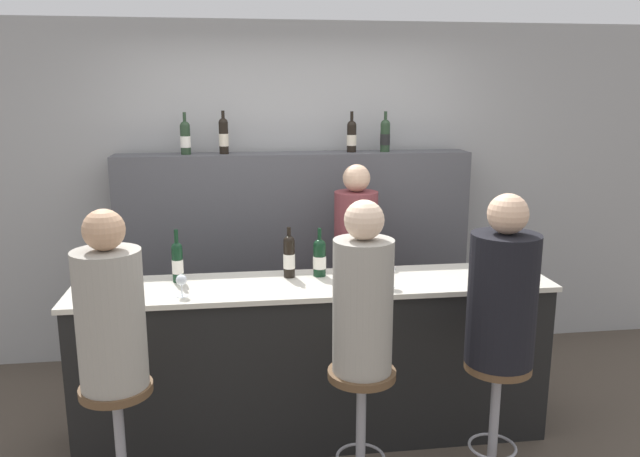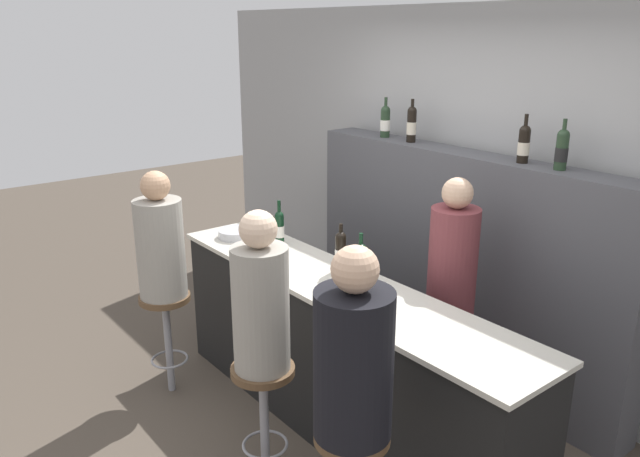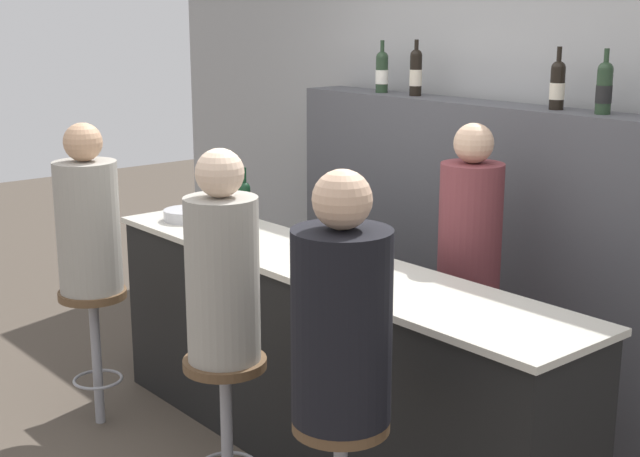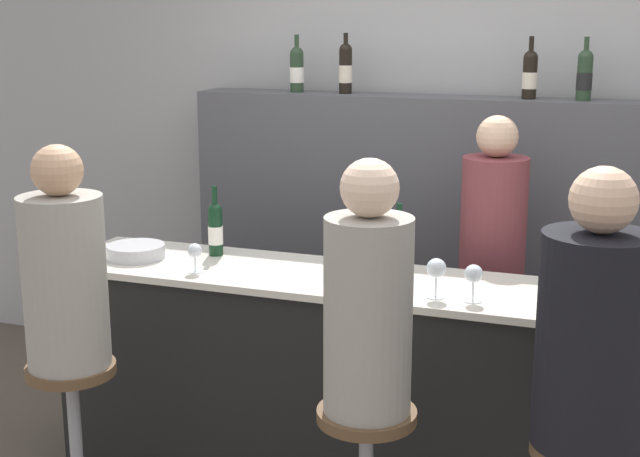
# 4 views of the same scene
# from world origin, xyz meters

# --- Properties ---
(wall_back) EXTENTS (6.40, 0.05, 2.60)m
(wall_back) POSITION_xyz_m (0.00, 1.61, 1.30)
(wall_back) COLOR #9E9E9E
(wall_back) RESTS_ON ground_plane
(bar_counter) EXTENTS (2.81, 0.56, 0.99)m
(bar_counter) POSITION_xyz_m (0.00, 0.26, 0.49)
(bar_counter) COLOR black
(bar_counter) RESTS_ON ground_plane
(back_bar_cabinet) EXTENTS (2.63, 0.28, 1.64)m
(back_bar_cabinet) POSITION_xyz_m (0.00, 1.39, 0.82)
(back_bar_cabinet) COLOR #4C4C51
(back_bar_cabinet) RESTS_ON ground_plane
(wine_bottle_counter_0) EXTENTS (0.07, 0.07, 0.31)m
(wine_bottle_counter_0) POSITION_xyz_m (-0.79, 0.39, 1.11)
(wine_bottle_counter_0) COLOR black
(wine_bottle_counter_0) RESTS_ON bar_counter
(wine_bottle_counter_1) EXTENTS (0.07, 0.07, 0.31)m
(wine_bottle_counter_1) POSITION_xyz_m (-0.14, 0.39, 1.12)
(wine_bottle_counter_1) COLOR black
(wine_bottle_counter_1) RESTS_ON bar_counter
(wine_bottle_counter_2) EXTENTS (0.08, 0.08, 0.30)m
(wine_bottle_counter_2) POSITION_xyz_m (0.05, 0.39, 1.10)
(wine_bottle_counter_2) COLOR black
(wine_bottle_counter_2) RESTS_ON bar_counter
(wine_bottle_backbar_0) EXTENTS (0.07, 0.07, 0.30)m
(wine_bottle_backbar_0) POSITION_xyz_m (-0.79, 1.39, 1.76)
(wine_bottle_backbar_0) COLOR #233823
(wine_bottle_backbar_0) RESTS_ON back_bar_cabinet
(wine_bottle_backbar_1) EXTENTS (0.07, 0.07, 0.31)m
(wine_bottle_backbar_1) POSITION_xyz_m (-0.52, 1.39, 1.77)
(wine_bottle_backbar_1) COLOR black
(wine_bottle_backbar_1) RESTS_ON back_bar_cabinet
(wine_bottle_backbar_2) EXTENTS (0.07, 0.07, 0.30)m
(wine_bottle_backbar_2) POSITION_xyz_m (0.43, 1.39, 1.76)
(wine_bottle_backbar_2) COLOR black
(wine_bottle_backbar_2) RESTS_ON back_bar_cabinet
(wine_bottle_backbar_3) EXTENTS (0.07, 0.07, 0.30)m
(wine_bottle_backbar_3) POSITION_xyz_m (0.68, 1.39, 1.76)
(wine_bottle_backbar_3) COLOR #233823
(wine_bottle_backbar_3) RESTS_ON back_bar_cabinet
(wine_glass_0) EXTENTS (0.07, 0.07, 0.12)m
(wine_glass_0) POSITION_xyz_m (-0.75, 0.11, 1.07)
(wine_glass_0) COLOR silver
(wine_glass_0) RESTS_ON bar_counter
(wine_glass_1) EXTENTS (0.07, 0.07, 0.15)m
(wine_glass_1) POSITION_xyz_m (0.27, 0.11, 1.10)
(wine_glass_1) COLOR silver
(wine_glass_1) RESTS_ON bar_counter
(wine_glass_2) EXTENTS (0.07, 0.07, 0.14)m
(wine_glass_2) POSITION_xyz_m (0.41, 0.11, 1.09)
(wine_glass_2) COLOR silver
(wine_glass_2) RESTS_ON bar_counter
(metal_bowl) EXTENTS (0.26, 0.26, 0.06)m
(metal_bowl) POSITION_xyz_m (-1.11, 0.23, 1.02)
(metal_bowl) COLOR #B7B7BC
(metal_bowl) RESTS_ON bar_counter
(bar_stool_left) EXTENTS (0.34, 0.34, 0.72)m
(bar_stool_left) POSITION_xyz_m (-1.04, -0.39, 0.56)
(bar_stool_left) COLOR gray
(bar_stool_left) RESTS_ON ground_plane
(guest_seated_left) EXTENTS (0.31, 0.31, 0.85)m
(guest_seated_left) POSITION_xyz_m (-1.04, -0.39, 1.10)
(guest_seated_left) COLOR gray
(guest_seated_left) RESTS_ON bar_stool_left
(bar_stool_middle) EXTENTS (0.34, 0.34, 0.72)m
(bar_stool_middle) POSITION_xyz_m (0.15, -0.39, 0.56)
(bar_stool_middle) COLOR gray
(bar_stool_middle) RESTS_ON ground_plane
(guest_seated_middle) EXTENTS (0.30, 0.30, 0.86)m
(guest_seated_middle) POSITION_xyz_m (0.15, -0.39, 1.11)
(guest_seated_middle) COLOR gray
(guest_seated_middle) RESTS_ON bar_stool_middle
(bar_stool_right) EXTENTS (0.34, 0.34, 0.72)m
(bar_stool_right) POSITION_xyz_m (0.87, -0.39, 0.56)
(bar_stool_right) COLOR gray
(bar_stool_right) RESTS_ON ground_plane
(guest_seated_right) EXTENTS (0.35, 0.35, 0.88)m
(guest_seated_right) POSITION_xyz_m (0.87, -0.39, 1.10)
(guest_seated_right) COLOR black
(guest_seated_right) RESTS_ON bar_stool_right
(bartender) EXTENTS (0.30, 0.30, 1.61)m
(bartender) POSITION_xyz_m (0.36, 0.86, 0.75)
(bartender) COLOR brown
(bartender) RESTS_ON ground_plane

